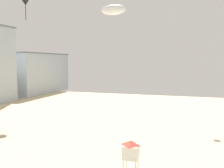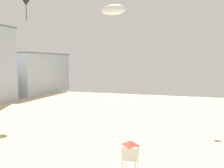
% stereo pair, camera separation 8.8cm
% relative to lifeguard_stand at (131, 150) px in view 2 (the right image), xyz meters
% --- Properties ---
extents(boardwalk_hotel_far, '(14.21, 19.90, 10.49)m').
position_rel_lifeguard_stand_xyz_m(boardwalk_hotel_far, '(-37.94, 39.16, 3.41)').
color(boardwalk_hotel_far, '#ADB7C1').
rests_on(boardwalk_hotel_far, ground).
extents(lifeguard_stand, '(1.10, 1.10, 2.55)m').
position_rel_lifeguard_stand_xyz_m(lifeguard_stand, '(0.00, 0.00, 0.00)').
color(lifeguard_stand, white).
rests_on(lifeguard_stand, ground).
extents(kite_black_delta, '(1.56, 1.56, 3.54)m').
position_rel_lifeguard_stand_xyz_m(kite_black_delta, '(-21.03, 16.51, 15.78)').
color(kite_black_delta, black).
extents(kite_white_parafoil, '(2.14, 0.59, 0.83)m').
position_rel_lifeguard_stand_xyz_m(kite_white_parafoil, '(-2.22, 2.84, 10.63)').
color(kite_white_parafoil, white).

